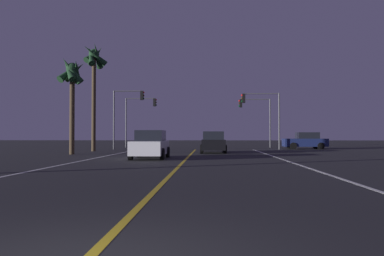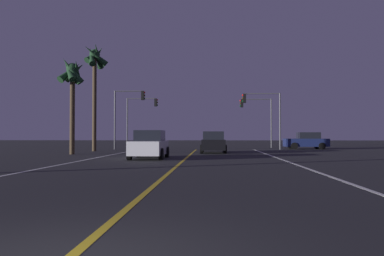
% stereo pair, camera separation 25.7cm
% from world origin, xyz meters
% --- Properties ---
extents(lane_edge_right, '(0.16, 39.02, 0.01)m').
position_xyz_m(lane_edge_right, '(5.61, 13.51, 0.00)').
color(lane_edge_right, silver).
rests_on(lane_edge_right, ground).
extents(lane_edge_left, '(0.16, 39.02, 0.01)m').
position_xyz_m(lane_edge_left, '(-5.61, 13.51, 0.00)').
color(lane_edge_left, silver).
rests_on(lane_edge_left, ground).
extents(lane_center_divider, '(0.16, 39.02, 0.01)m').
position_xyz_m(lane_center_divider, '(0.00, 13.51, 0.00)').
color(lane_center_divider, gold).
rests_on(lane_center_divider, ground).
extents(car_oncoming, '(2.02, 4.30, 1.70)m').
position_xyz_m(car_oncoming, '(-2.18, 18.72, 0.82)').
color(car_oncoming, black).
rests_on(car_oncoming, ground).
extents(car_ahead_far, '(2.02, 4.30, 1.70)m').
position_xyz_m(car_ahead_far, '(1.68, 26.24, 0.82)').
color(car_ahead_far, black).
rests_on(car_ahead_far, ground).
extents(car_crossing_side, '(4.30, 2.02, 1.70)m').
position_xyz_m(car_crossing_side, '(11.10, 34.91, 0.82)').
color(car_crossing_side, black).
rests_on(car_crossing_side, ground).
extents(traffic_light_near_right, '(3.79, 0.36, 5.55)m').
position_xyz_m(traffic_light_near_right, '(6.43, 33.52, 4.15)').
color(traffic_light_near_right, '#4C4C51').
rests_on(traffic_light_near_right, ground).
extents(traffic_light_near_left, '(3.16, 0.36, 5.88)m').
position_xyz_m(traffic_light_near_left, '(-6.79, 33.52, 4.34)').
color(traffic_light_near_left, '#4C4C51').
rests_on(traffic_light_near_left, ground).
extents(traffic_light_far_right, '(3.62, 0.36, 5.52)m').
position_xyz_m(traffic_light_far_right, '(6.52, 39.02, 4.12)').
color(traffic_light_far_right, '#4C4C51').
rests_on(traffic_light_far_right, ground).
extents(traffic_light_far_left, '(3.63, 0.36, 5.67)m').
position_xyz_m(traffic_light_far_left, '(-6.53, 39.02, 4.22)').
color(traffic_light_far_left, '#4C4C51').
rests_on(traffic_light_far_left, ground).
extents(palm_tree_left_mid, '(2.00, 2.17, 7.17)m').
position_xyz_m(palm_tree_left_mid, '(-8.70, 23.36, 5.63)').
color(palm_tree_left_mid, '#473826').
rests_on(palm_tree_left_mid, ground).
extents(palm_tree_left_far, '(2.22, 2.15, 9.53)m').
position_xyz_m(palm_tree_left_far, '(-8.80, 28.85, 7.55)').
color(palm_tree_left_far, '#473826').
rests_on(palm_tree_left_far, ground).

